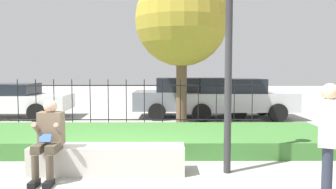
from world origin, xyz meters
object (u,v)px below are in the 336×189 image
(car_parked_left, at_px, (3,99))
(tree_behind_fence, at_px, (182,20))
(person_passerby, at_px, (328,137))
(person_seated_reader, at_px, (49,136))
(stone_bench, at_px, (108,161))
(car_parked_center, at_px, (194,96))
(car_parked_right, at_px, (233,97))
(street_lamp, at_px, (229,44))

(car_parked_left, bearing_deg, tree_behind_fence, -15.61)
(car_parked_left, height_order, person_passerby, person_passerby)
(person_seated_reader, bearing_deg, stone_bench, 18.69)
(car_parked_center, relative_size, tree_behind_fence, 0.95)
(car_parked_center, relative_size, person_passerby, 2.84)
(person_passerby, bearing_deg, stone_bench, 87.85)
(car_parked_left, xyz_separation_m, car_parked_center, (6.97, 0.18, 0.08))
(stone_bench, xyz_separation_m, tree_behind_fence, (1.47, 4.82, 3.08))
(tree_behind_fence, bearing_deg, car_parked_right, 36.81)
(person_seated_reader, xyz_separation_m, car_parked_left, (-4.06, 6.70, -0.01))
(person_seated_reader, xyz_separation_m, person_passerby, (3.82, -1.29, 0.24))
(person_seated_reader, distance_m, car_parked_right, 7.84)
(car_parked_left, distance_m, street_lamp, 9.58)
(stone_bench, height_order, person_passerby, person_passerby)
(street_lamp, bearing_deg, car_parked_left, 137.44)
(stone_bench, relative_size, street_lamp, 0.74)
(person_seated_reader, relative_size, car_parked_right, 0.31)
(person_passerby, distance_m, tree_behind_fence, 6.98)
(person_seated_reader, height_order, car_parked_center, car_parked_center)
(car_parked_left, distance_m, car_parked_center, 6.98)
(car_parked_center, bearing_deg, stone_bench, -106.31)
(person_passerby, height_order, tree_behind_fence, tree_behind_fence)
(person_seated_reader, distance_m, tree_behind_fence, 6.20)
(car_parked_right, relative_size, street_lamp, 1.18)
(stone_bench, distance_m, car_parked_right, 7.15)
(street_lamp, bearing_deg, person_passerby, -59.94)
(car_parked_right, distance_m, street_lamp, 6.58)
(person_seated_reader, height_order, car_parked_left, person_seated_reader)
(car_parked_left, bearing_deg, car_parked_right, -2.72)
(stone_bench, xyz_separation_m, street_lamp, (2.03, -0.00, 1.97))
(person_seated_reader, xyz_separation_m, car_parked_center, (2.91, 6.88, 0.07))
(stone_bench, height_order, person_seated_reader, person_seated_reader)
(car_parked_right, bearing_deg, person_seated_reader, -123.36)
(person_seated_reader, height_order, person_passerby, person_passerby)
(car_parked_right, distance_m, person_passerby, 7.87)
(tree_behind_fence, bearing_deg, street_lamp, -83.43)
(car_parked_center, relative_size, street_lamp, 1.29)
(street_lamp, bearing_deg, tree_behind_fence, 96.57)
(car_parked_right, xyz_separation_m, street_lamp, (-1.37, -6.27, 1.42))
(person_seated_reader, distance_m, street_lamp, 3.28)
(car_parked_center, xyz_separation_m, street_lamp, (-0.00, -6.58, 1.41))
(car_parked_left, bearing_deg, person_passerby, -47.16)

